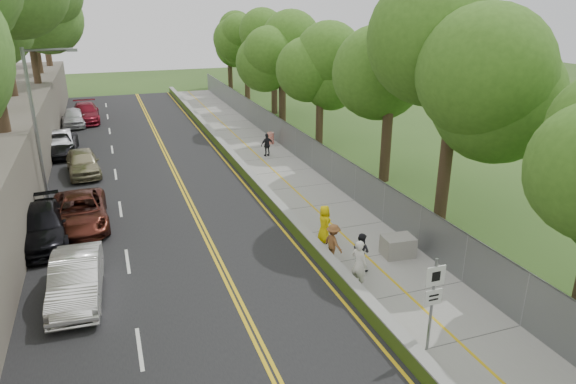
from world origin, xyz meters
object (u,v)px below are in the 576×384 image
signpost (433,295)px  construction_barrel (271,138)px  car_1 (76,279)px  streetlight (39,117)px  painter_0 (324,224)px  concrete_block (398,246)px  person_far (267,145)px  car_2 (80,212)px

signpost → construction_barrel: 24.94m
signpost → car_1: signpost is taller
car_1 → construction_barrel: bearing=56.8°
signpost → streetlight: bearing=124.1°
streetlight → construction_barrel: 16.94m
signpost → construction_barrel: size_ratio=3.65×
signpost → painter_0: bearing=89.6°
painter_0 → concrete_block: bearing=-137.8°
concrete_block → person_far: 15.91m
person_far → car_2: bearing=25.3°
concrete_block → car_1: size_ratio=0.27×
construction_barrel → person_far: person_far is taller
signpost → car_2: 16.80m
concrete_block → car_1: (-12.46, 0.97, 0.34)m
signpost → painter_0: size_ratio=1.84×
painter_0 → person_far: 13.73m
signpost → car_2: (-10.05, 13.40, -1.19)m
person_far → painter_0: bearing=73.3°
car_1 → person_far: bearing=54.4°
streetlight → painter_0: 15.13m
concrete_block → painter_0: 3.30m
car_1 → painter_0: painter_0 is taller
streetlight → car_1: size_ratio=1.71×
streetlight → concrete_block: (13.93, -11.28, -4.17)m
signpost → car_1: (-10.05, 6.71, -1.15)m
signpost → car_2: signpost is taller
painter_0 → person_far: size_ratio=1.07×
car_2 → streetlight: bearing=110.3°
construction_barrel → car_1: 22.23m
construction_barrel → painter_0: 16.96m
streetlight → car_2: (1.46, -3.61, -3.87)m
painter_0 → car_2: bearing=58.0°
streetlight → car_2: bearing=-68.0°
construction_barrel → car_1: car_1 is taller
construction_barrel → painter_0: painter_0 is taller
car_2 → painter_0: (10.11, -5.40, 0.12)m
streetlight → car_2: streetlight is taller
car_1 → car_2: size_ratio=0.89×
streetlight → painter_0: (11.57, -9.01, -3.75)m
person_far → car_1: bearing=42.1°
concrete_block → car_2: size_ratio=0.24×
person_far → construction_barrel: bearing=-121.6°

